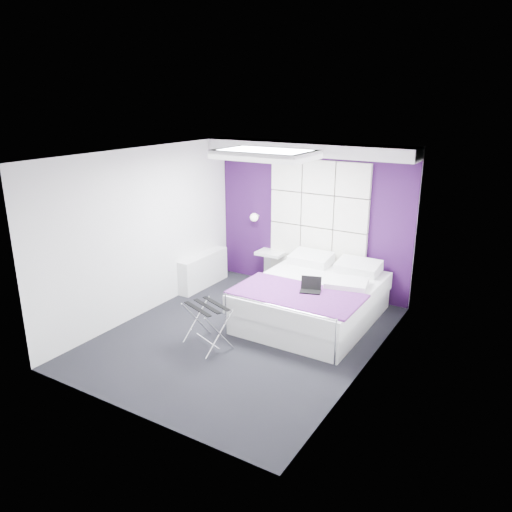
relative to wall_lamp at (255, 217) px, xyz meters
The scene contains 15 objects.
floor 2.61m from the wall_lamp, 62.99° to the right, with size 4.40×4.40×0.00m, color black.
ceiling 2.69m from the wall_lamp, 62.99° to the right, with size 4.40×4.40×0.00m, color white.
wall_back 1.06m from the wall_lamp, ahead, with size 3.60×3.60×0.00m, color white.
wall_left 2.19m from the wall_lamp, 110.01° to the right, with size 4.40×4.40×0.00m, color white.
wall_right 3.52m from the wall_lamp, 35.86° to the right, with size 4.40×4.40×0.00m, color white.
accent_wall 1.06m from the wall_lamp, ahead, with size 3.58×0.02×2.58m, color #300E3F.
soffit 1.66m from the wall_lamp, ahead, with size 3.58×0.50×0.20m, color white.
headboard 1.20m from the wall_lamp, ahead, with size 1.80×0.08×2.30m, color silver, non-canonical shape.
skylight 2.24m from the wall_lamp, 54.28° to the right, with size 1.36×0.86×0.12m, color white, non-canonical shape.
wall_lamp is the anchor object (origin of this frame).
radiator 1.35m from the wall_lamp, 130.10° to the right, with size 0.22×1.20×0.60m, color white.
bed 2.15m from the wall_lamp, 31.81° to the right, with size 1.85×2.24×0.78m.
nightstand 0.72m from the wall_lamp, ahead, with size 0.49×0.38×0.05m, color white.
luggage_rack 2.85m from the wall_lamp, 72.84° to the right, with size 0.61×0.45×0.60m.
laptop 2.37m from the wall_lamp, 38.10° to the right, with size 0.29×0.21×0.21m.
Camera 1 is at (3.54, -5.50, 3.32)m, focal length 35.00 mm.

